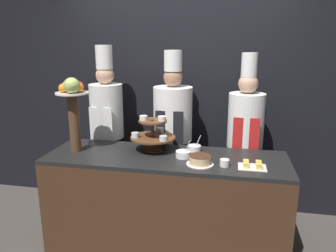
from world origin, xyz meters
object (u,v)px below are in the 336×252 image
at_px(cake_round, 200,160).
at_px(cup_white, 225,163).
at_px(fruit_pedestal, 73,103).
at_px(chef_left, 107,124).
at_px(chef_center_left, 173,130).
at_px(serving_bowl_near, 183,154).
at_px(cake_square_tray, 252,165).
at_px(serving_bowl_far, 194,148).
at_px(chef_center_right, 245,136).
at_px(tiered_stand, 153,134).

xyz_separation_m(cake_round, cup_white, (0.20, 0.00, -0.01)).
bearing_deg(fruit_pedestal, cup_white, -4.53).
relative_size(chef_left, chef_center_left, 1.03).
distance_m(serving_bowl_near, chef_center_left, 0.58).
relative_size(cake_round, cake_square_tray, 1.02).
xyz_separation_m(fruit_pedestal, serving_bowl_far, (1.07, 0.22, -0.42)).
relative_size(cup_white, chef_center_right, 0.04).
distance_m(tiered_stand, chef_center_left, 0.43).
relative_size(tiered_stand, serving_bowl_far, 2.65).
height_order(serving_bowl_far, chef_left, chef_left).
xyz_separation_m(tiered_stand, chef_center_right, (0.85, 0.41, -0.09)).
distance_m(cake_square_tray, serving_bowl_near, 0.60).
relative_size(chef_center_left, chef_center_right, 1.01).
bearing_deg(cake_round, fruit_pedestal, 174.66).
xyz_separation_m(tiered_stand, cake_square_tray, (0.89, -0.26, -0.14)).
bearing_deg(cup_white, serving_bowl_near, 158.68).
bearing_deg(chef_left, cake_round, -32.37).
distance_m(cake_round, serving_bowl_near, 0.22).
height_order(cake_square_tray, chef_center_right, chef_center_right).
xyz_separation_m(chef_left, chef_center_right, (1.45, 0.00, -0.05)).
relative_size(cake_round, cup_white, 2.98).
bearing_deg(cake_round, tiered_stand, 149.46).
distance_m(tiered_stand, cup_white, 0.73).
xyz_separation_m(tiered_stand, cup_white, (0.67, -0.28, -0.13)).
distance_m(tiered_stand, fruit_pedestal, 0.77).
xyz_separation_m(cake_round, chef_center_left, (-0.36, 0.68, 0.06)).
bearing_deg(cup_white, fruit_pedestal, 175.47).
xyz_separation_m(cake_square_tray, serving_bowl_near, (-0.58, 0.13, 0.01)).
distance_m(tiered_stand, chef_center_right, 0.94).
xyz_separation_m(serving_bowl_near, serving_bowl_far, (0.08, 0.19, -0.00)).
height_order(tiered_stand, chef_left, chef_left).
distance_m(cup_white, chef_center_left, 0.88).
distance_m(tiered_stand, cake_square_tray, 0.94).
distance_m(tiered_stand, serving_bowl_near, 0.36).
relative_size(cake_round, serving_bowl_far, 1.44).
xyz_separation_m(cup_white, serving_bowl_near, (-0.36, 0.14, 0.00)).
distance_m(cake_square_tray, chef_center_left, 1.03).
distance_m(serving_bowl_near, chef_left, 1.07).
bearing_deg(chef_center_left, cake_round, -62.46).
height_order(fruit_pedestal, chef_center_left, chef_center_left).
distance_m(chef_center_left, chef_center_right, 0.73).
height_order(tiered_stand, chef_center_right, chef_center_right).
bearing_deg(chef_center_right, cup_white, -104.74).
bearing_deg(chef_center_right, serving_bowl_near, -135.06).
bearing_deg(chef_center_right, serving_bowl_far, -142.92).
height_order(chef_center_left, chef_center_right, chef_center_left).
height_order(tiered_stand, fruit_pedestal, fruit_pedestal).
relative_size(cake_round, chef_left, 0.12).
bearing_deg(cake_square_tray, cup_white, -176.23).
relative_size(cake_round, chef_center_left, 0.13).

